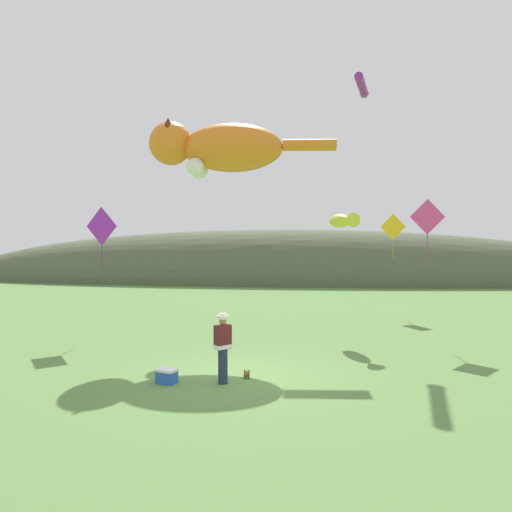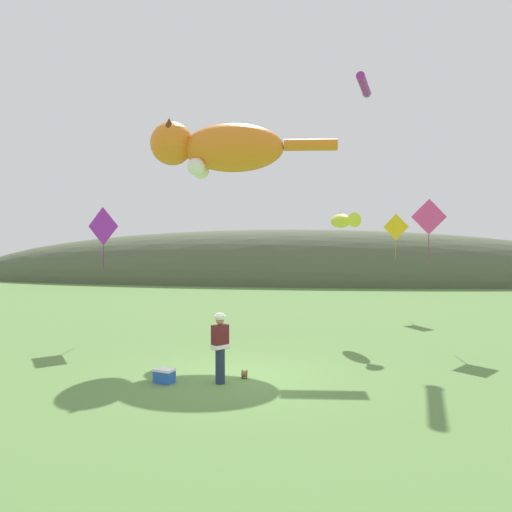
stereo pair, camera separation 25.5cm
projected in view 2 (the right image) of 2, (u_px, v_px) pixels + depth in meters
ground_plane at (238, 377)px, 13.06m from camera, size 120.00×120.00×0.00m
distant_hill_ridge at (290, 281)px, 40.65m from camera, size 56.40×10.40×8.43m
festival_attendant at (220, 346)px, 12.51m from camera, size 0.47×0.49×1.77m
kite_spool at (244, 374)px, 12.99m from camera, size 0.13×0.22×0.22m
picnic_cooler at (164, 376)px, 12.58m from camera, size 0.57×0.46×0.36m
kite_giant_cat at (220, 148)px, 19.34m from camera, size 7.25×2.30×2.20m
kite_fish_windsock at (343, 221)px, 19.53m from camera, size 1.23×2.13×0.64m
kite_tube_streamer at (364, 85)px, 21.60m from camera, size 0.93×2.72×0.44m
kite_diamond_violet at (103, 227)px, 18.99m from camera, size 1.39×0.49×2.37m
kite_diamond_gold at (396, 227)px, 24.33m from camera, size 1.11×0.70×2.20m
kite_diamond_pink at (429, 217)px, 18.33m from camera, size 1.31×0.18×2.22m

